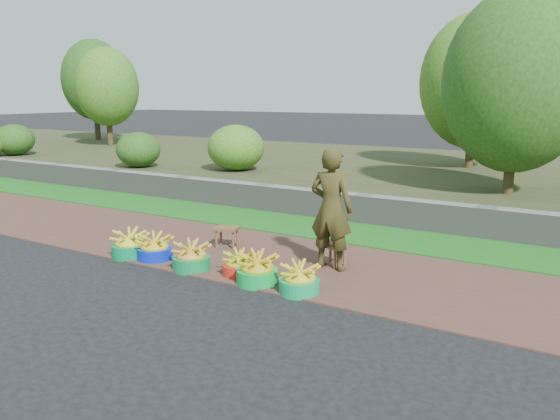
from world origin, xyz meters
The scene contains 14 objects.
ground_plane centered at (0.00, 0.00, 0.00)m, with size 120.00×120.00×0.00m, color black.
dirt_shoulder centered at (0.00, 1.25, 0.01)m, with size 80.00×2.50×0.02m, color #4C3026.
grass_verge centered at (0.00, 3.25, 0.02)m, with size 80.00×1.50×0.04m, color #1A6219.
retaining_wall centered at (0.00, 4.10, 0.28)m, with size 80.00×0.35×0.55m, color slate.
earth_bank centered at (0.00, 9.00, 0.25)m, with size 80.00×10.00×0.50m, color #34391D.
basin_a centered at (-2.16, 0.24, 0.18)m, with size 0.54×0.54×0.40m.
basin_b centered at (-1.72, 0.31, 0.17)m, with size 0.52×0.52×0.38m.
basin_c centered at (-0.96, 0.24, 0.18)m, with size 0.53×0.53×0.39m.
basin_d centered at (-0.25, 0.37, 0.15)m, with size 0.45×0.45×0.33m.
basin_e centered at (0.14, 0.23, 0.18)m, with size 0.54×0.54×0.40m.
basin_f centered at (0.78, 0.21, 0.17)m, with size 0.50×0.50×0.38m.
stool_left centered at (-1.19, 1.37, 0.28)m, with size 0.43×0.37×0.32m.
stool_right centered at (0.67, 1.38, 0.28)m, with size 0.44×0.38×0.32m.
vendor_woman centered at (0.70, 1.24, 0.87)m, with size 0.62×0.41×1.70m, color black.
Camera 1 is at (3.86, -5.38, 2.41)m, focal length 35.00 mm.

